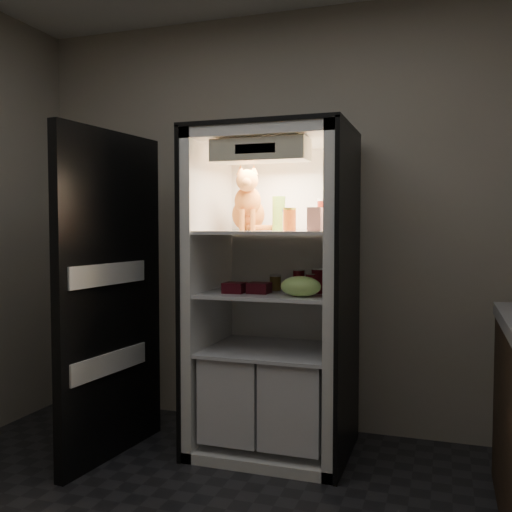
{
  "coord_description": "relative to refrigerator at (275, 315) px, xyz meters",
  "views": [
    {
      "loc": [
        0.95,
        -1.81,
        1.31
      ],
      "look_at": [
        -0.09,
        1.32,
        1.14
      ],
      "focal_mm": 40.0,
      "sensor_mm": 36.0,
      "label": 1
    }
  ],
  "objects": [
    {
      "name": "room_shell",
      "position": [
        0.0,
        -1.38,
        0.83
      ],
      "size": [
        3.6,
        3.6,
        3.6
      ],
      "color": "white",
      "rests_on": "floor"
    },
    {
      "name": "berry_box_left",
      "position": [
        -0.18,
        -0.19,
        0.18
      ],
      "size": [
        0.12,
        0.12,
        0.06
      ],
      "primitive_type": "cube",
      "color": "#460B14",
      "rests_on": "refrigerator"
    },
    {
      "name": "mayo_tub",
      "position": [
        0.04,
        0.05,
        0.56
      ],
      "size": [
        0.09,
        0.09,
        0.13
      ],
      "color": "white",
      "rests_on": "refrigerator"
    },
    {
      "name": "soda_can_b",
      "position": [
        0.27,
        -0.06,
        0.22
      ],
      "size": [
        0.08,
        0.08,
        0.14
      ],
      "color": "black",
      "rests_on": "refrigerator"
    },
    {
      "name": "fridge_door",
      "position": [
        -0.85,
        -0.4,
        0.12
      ],
      "size": [
        0.15,
        0.87,
        1.85
      ],
      "rotation": [
        0.0,
        0.0,
        -0.1
      ],
      "color": "black",
      "rests_on": "floor"
    },
    {
      "name": "condiment_jar",
      "position": [
        0.0,
        0.0,
        0.19
      ],
      "size": [
        0.07,
        0.07,
        0.09
      ],
      "color": "brown",
      "rests_on": "refrigerator"
    },
    {
      "name": "refrigerator",
      "position": [
        0.0,
        0.0,
        0.0
      ],
      "size": [
        0.9,
        0.72,
        1.88
      ],
      "color": "white",
      "rests_on": "floor"
    },
    {
      "name": "soda_can_a",
      "position": [
        0.14,
        0.0,
        0.21
      ],
      "size": [
        0.07,
        0.07,
        0.12
      ],
      "color": "black",
      "rests_on": "refrigerator"
    },
    {
      "name": "tabby_cat",
      "position": [
        -0.17,
        0.03,
        0.64
      ],
      "size": [
        0.35,
        0.38,
        0.39
      ],
      "rotation": [
        0.0,
        0.0,
        0.29
      ],
      "color": "#B95B17",
      "rests_on": "refrigerator"
    },
    {
      "name": "pepper_jar",
      "position": [
        0.29,
        0.06,
        0.59
      ],
      "size": [
        0.11,
        0.11,
        0.19
      ],
      "color": "#9D2414",
      "rests_on": "refrigerator"
    },
    {
      "name": "salsa_jar",
      "position": [
        0.12,
        -0.09,
        0.56
      ],
      "size": [
        0.07,
        0.07,
        0.13
      ],
      "color": "maroon",
      "rests_on": "refrigerator"
    },
    {
      "name": "parmesan_shaker",
      "position": [
        0.02,
        0.03,
        0.6
      ],
      "size": [
        0.08,
        0.08,
        0.2
      ],
      "color": "green",
      "rests_on": "refrigerator"
    },
    {
      "name": "grape_bag",
      "position": [
        0.22,
        -0.24,
        0.2
      ],
      "size": [
        0.22,
        0.16,
        0.11
      ],
      "primitive_type": "ellipsoid",
      "color": "#9EC75D",
      "rests_on": "refrigerator"
    },
    {
      "name": "berry_box_right",
      "position": [
        -0.04,
        -0.16,
        0.18
      ],
      "size": [
        0.12,
        0.12,
        0.06
      ],
      "primitive_type": "cube",
      "color": "#460B14",
      "rests_on": "refrigerator"
    },
    {
      "name": "cream_carton",
      "position": [
        0.29,
        -0.23,
        0.56
      ],
      "size": [
        0.07,
        0.07,
        0.13
      ],
      "primitive_type": "cube",
      "color": "silver",
      "rests_on": "refrigerator"
    },
    {
      "name": "soda_can_c",
      "position": [
        0.24,
        -0.08,
        0.2
      ],
      "size": [
        0.06,
        0.06,
        0.11
      ],
      "color": "black",
      "rests_on": "refrigerator"
    }
  ]
}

